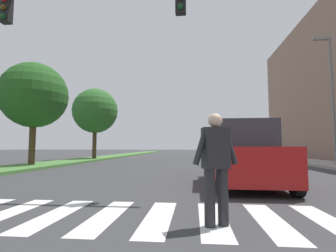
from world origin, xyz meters
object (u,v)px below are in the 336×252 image
at_px(traffic_light_gantry, 5,34).
at_px(suv_crossing, 243,155).
at_px(pedestrian_performer, 216,163).
at_px(sedan_midblock, 221,150).
at_px(tree_far, 95,111).
at_px(tree_mid, 34,95).
at_px(street_lamp_right, 330,88).

xyz_separation_m(traffic_light_gantry, suv_crossing, (6.88, 1.77, -3.44)).
xyz_separation_m(traffic_light_gantry, pedestrian_performer, (5.67, -2.56, -3.44)).
height_order(suv_crossing, sedan_midblock, suv_crossing).
relative_size(tree_far, pedestrian_performer, 3.73).
xyz_separation_m(tree_mid, street_lamp_right, (17.36, 1.31, 0.37)).
relative_size(tree_mid, sedan_midblock, 1.35).
xyz_separation_m(tree_mid, traffic_light_gantry, (4.11, -7.57, 0.15)).
relative_size(tree_mid, tree_far, 0.96).
distance_m(tree_far, traffic_light_gantry, 16.03).
distance_m(traffic_light_gantry, suv_crossing, 7.90).
height_order(tree_far, sedan_midblock, tree_far).
bearing_deg(tree_far, tree_mid, -93.87).
xyz_separation_m(tree_far, traffic_light_gantry, (3.56, -15.63, -0.04)).
bearing_deg(pedestrian_performer, tree_mid, 133.99).
bearing_deg(traffic_light_gantry, sedan_midblock, 70.28).
relative_size(street_lamp_right, suv_crossing, 1.63).
distance_m(traffic_light_gantry, pedestrian_performer, 7.10).
bearing_deg(pedestrian_performer, traffic_light_gantry, 155.71).
relative_size(suv_crossing, sedan_midblock, 1.03).
distance_m(traffic_light_gantry, sedan_midblock, 25.48).
xyz_separation_m(street_lamp_right, sedan_midblock, (-4.74, 14.87, -3.80)).
distance_m(tree_far, pedestrian_performer, 20.69).
distance_m(pedestrian_performer, sedan_midblock, 26.46).
height_order(traffic_light_gantry, suv_crossing, traffic_light_gantry).
bearing_deg(tree_far, sedan_midblock, 33.91).
bearing_deg(tree_far, traffic_light_gantry, -77.15).
xyz_separation_m(tree_mid, tree_far, (0.55, 8.06, 0.19)).
distance_m(tree_far, suv_crossing, 17.70).
bearing_deg(suv_crossing, sedan_midblock, 85.76).
bearing_deg(tree_mid, sedan_midblock, 52.04).
bearing_deg(suv_crossing, tree_mid, 152.20).
bearing_deg(pedestrian_performer, sedan_midblock, 83.83).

